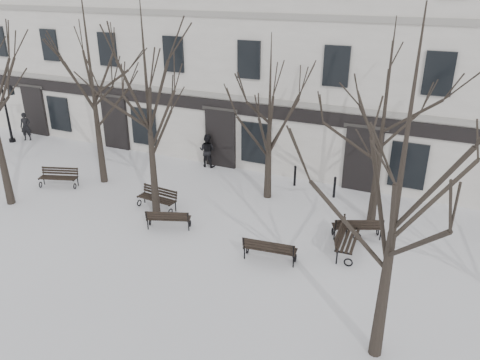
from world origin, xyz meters
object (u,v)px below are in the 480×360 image
Objects in this scene: bench_0 at (59,177)px; bench_3 at (158,198)px; bench_1 at (168,218)px; lamp_post at (9,109)px; bench_2 at (270,249)px; bench_5 at (346,238)px; bench_4 at (357,227)px; tree_1 at (147,87)px; tree_2 at (403,160)px.

bench_3 is (5.35, 0.03, 0.00)m from bench_0.
bench_3 reaches higher than bench_0.
bench_1 is 0.51× the size of lamp_post.
bench_5 is at bearing -148.93° from bench_2.
bench_3 is 0.52× the size of lamp_post.
bench_2 is (11.01, -1.74, 0.02)m from bench_0.
bench_0 is at bearing -19.87° from bench_4.
bench_4 is at bearing 11.83° from bench_3.
bench_3 is at bearing -64.88° from bench_1.
bench_0 is 6.84m from bench_1.
bench_0 is 11.14m from bench_2.
bench_3 is at bearing 86.39° from bench_5.
bench_3 is 7.82m from bench_5.
bench_2 is 3.61m from bench_4.
bench_2 is 0.54× the size of lamp_post.
bench_4 is at bearing -12.74° from bench_5.
tree_2 reaches higher than tree_1.
lamp_post is at bearing -31.52° from bench_4.
bench_1 is at bearing -38.88° from bench_3.
bench_4 is 0.94× the size of bench_5.
bench_0 is 1.04× the size of bench_1.
bench_0 reaches higher than bench_1.
tree_2 is 4.57× the size of bench_2.
lamp_post reaches higher than bench_3.
bench_5 is (13.18, -0.03, 0.06)m from bench_0.
bench_2 reaches higher than bench_0.
bench_1 is at bearing -13.28° from bench_2.
bench_4 is at bearing 177.81° from bench_1.
bench_4 is (-1.65, 5.54, -4.78)m from tree_2.
bench_5 is (7.53, 0.49, -4.66)m from tree_1.
tree_1 is at bearing -56.34° from bench_1.
bench_2 reaches higher than bench_1.
lamp_post is (-6.97, 3.62, 1.49)m from bench_0.
tree_1 is 7.37m from bench_0.
bench_2 reaches higher than bench_4.
bench_5 is at bearing 3.72° from tree_1.
lamp_post is at bearing 168.58° from bench_3.
bench_1 is (1.07, -0.75, -4.73)m from tree_1.
bench_4 is 0.54× the size of lamp_post.
tree_2 is 7.50m from bench_4.
bench_4 is (2.34, 2.75, -0.00)m from bench_2.
bench_1 is at bearing -5.21° from bench_4.
bench_0 is (-5.65, 0.52, -4.71)m from tree_1.
bench_1 is 0.94× the size of bench_4.
bench_3 is at bearing -17.20° from bench_4.
tree_2 is at bearing -161.13° from bench_5.
bench_0 is at bearing 163.19° from tree_2.
tree_2 is at bearing -20.46° from bench_3.
tree_1 reaches higher than bench_1.
tree_2 is 4.56× the size of bench_4.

